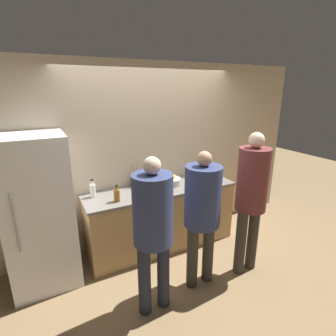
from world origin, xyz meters
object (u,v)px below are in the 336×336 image
utensil_crock (135,182)px  cup_black (197,173)px  person_center (202,207)px  bottle_amber (117,195)px  fruit_bowl (171,181)px  person_left (153,222)px  bottle_dark (154,183)px  person_right (251,192)px  bottle_clear (93,190)px  refrigerator (39,213)px

utensil_crock → cup_black: size_ratio=3.36×
person_center → utensil_crock: 1.21m
bottle_amber → fruit_bowl: bearing=13.2°
person_left → bottle_dark: size_ratio=10.87×
person_right → bottle_clear: bearing=145.3°
fruit_bowl → bottle_amber: bottle_amber is taller
bottle_clear → bottle_amber: bottle_clear is taller
person_center → bottle_amber: (-0.73, 0.77, -0.00)m
person_left → fruit_bowl: 1.32m
person_center → bottle_dark: (-0.13, 1.01, -0.03)m
utensil_crock → cup_black: 1.02m
bottle_clear → fruit_bowl: bearing=-3.8°
person_right → fruit_bowl: bearing=116.3°
person_left → fruit_bowl: (0.77, 1.07, -0.06)m
utensil_crock → bottle_dark: bearing=-34.8°
person_left → bottle_amber: bearing=96.1°
person_right → cup_black: (0.03, 1.20, -0.12)m
person_center → bottle_dark: bearing=97.2°
bottle_amber → bottle_clear: bearing=130.0°
person_center → bottle_amber: 1.06m
refrigerator → bottle_amber: (0.87, -0.13, 0.10)m
person_left → bottle_amber: size_ratio=7.66×
bottle_clear → bottle_dark: bottle_clear is taller
fruit_bowl → bottle_clear: size_ratio=1.18×
person_center → bottle_clear: size_ratio=6.69×
bottle_amber → cup_black: (1.41, 0.36, -0.04)m
refrigerator → bottle_dark: 1.48m
person_center → utensil_crock: bearing=106.5°
person_left → bottle_dark: (0.51, 1.11, -0.05)m
fruit_bowl → bottle_clear: (-1.09, 0.07, 0.04)m
utensil_crock → bottle_dark: utensil_crock is taller
fruit_bowl → bottle_amber: (-0.86, -0.20, 0.03)m
person_right → cup_black: bearing=88.3°
refrigerator → person_right: size_ratio=1.00×
person_left → bottle_amber: 0.87m
utensil_crock → person_left: bearing=-103.3°
person_left → bottle_clear: (-0.32, 1.14, -0.02)m
fruit_bowl → cup_black: 0.57m
person_left → person_right: 1.29m
refrigerator → person_left: refrigerator is taller
utensil_crock → bottle_dark: (0.22, -0.15, -0.01)m
refrigerator → person_left: 1.39m
fruit_bowl → bottle_clear: bottle_clear is taller
person_center → person_left: bearing=-171.2°
refrigerator → utensil_crock: (1.26, 0.26, 0.08)m
person_center → cup_black: (0.68, 1.13, -0.04)m
refrigerator → bottle_dark: refrigerator is taller
bottle_clear → bottle_amber: 0.36m
person_left → person_center: 0.65m
refrigerator → bottle_clear: 0.66m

